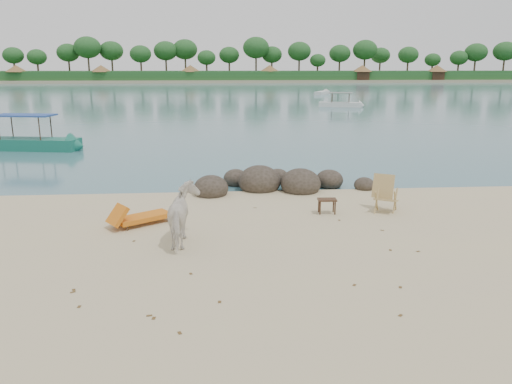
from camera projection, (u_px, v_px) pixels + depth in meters
water at (221, 89)px, 98.49m from camera, size 400.00×400.00×0.00m
far_shore at (219, 79)px, 175.84m from camera, size 420.00×90.00×1.40m
far_scenery at (219, 71)px, 142.88m from camera, size 420.00×18.00×9.50m
boulders at (273, 183)px, 17.59m from camera, size 6.35×3.00×1.12m
cow at (185, 216)px, 12.02m from camera, size 0.82×1.72×1.43m
side_table at (327, 207)px, 14.60m from camera, size 0.56×0.37×0.44m
lounge_chair at (143, 215)px, 13.61m from camera, size 1.88×1.58×0.55m
deck_chair at (386, 195)px, 14.70m from camera, size 0.96×0.99×1.07m
boat_near at (25, 120)px, 26.00m from camera, size 6.30×2.46×3.00m
boat_mid at (341, 95)px, 54.23m from camera, size 5.25×2.60×2.52m
boat_far at (322, 92)px, 79.07m from camera, size 3.59×5.05×0.60m
dead_leaves at (255, 272)px, 10.53m from camera, size 7.57×7.38×0.00m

